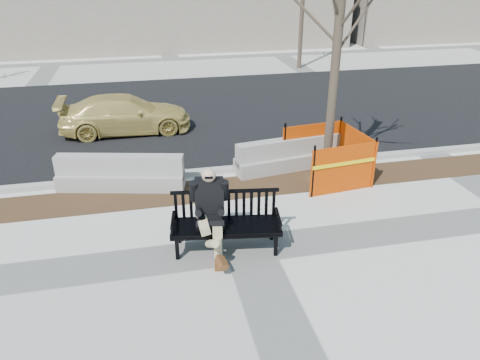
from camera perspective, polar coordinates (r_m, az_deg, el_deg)
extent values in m
plane|color=beige|center=(8.99, 1.08, -8.47)|extent=(120.00, 120.00, 0.00)
cube|color=#47301C|center=(11.18, -1.96, -1.07)|extent=(40.00, 1.20, 0.02)
cube|color=black|center=(16.89, -5.82, 8.30)|extent=(60.00, 10.40, 0.01)
cube|color=#9E9B93|center=(12.00, -2.79, 1.18)|extent=(60.00, 0.25, 0.12)
imported|color=#D0B75C|center=(15.32, -13.75, 5.81)|extent=(4.07, 1.69, 1.18)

